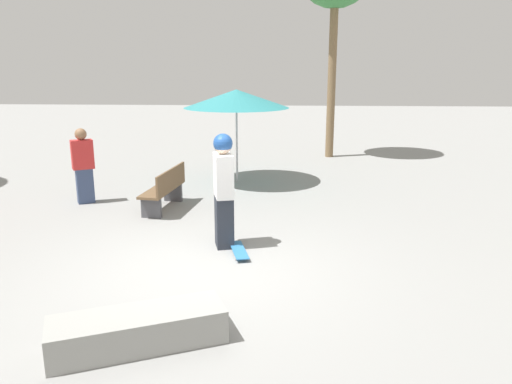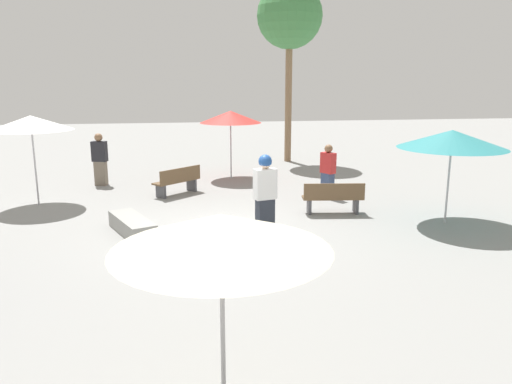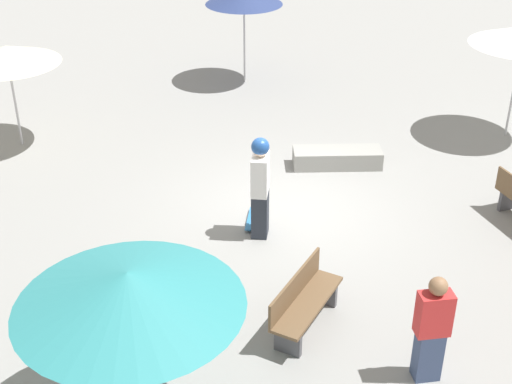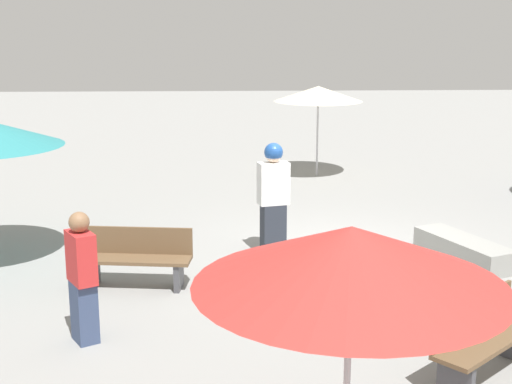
{
  "view_description": "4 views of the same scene",
  "coord_description": "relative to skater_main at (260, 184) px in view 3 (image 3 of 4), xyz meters",
  "views": [
    {
      "loc": [
        6.71,
        1.13,
        2.89
      ],
      "look_at": [
        -1.41,
        0.67,
        0.81
      ],
      "focal_mm": 35.0,
      "sensor_mm": 36.0,
      "label": 1
    },
    {
      "loc": [
        0.92,
        11.02,
        3.52
      ],
      "look_at": [
        -0.69,
        0.65,
        1.12
      ],
      "focal_mm": 35.0,
      "sensor_mm": 36.0,
      "label": 2
    },
    {
      "loc": [
        -10.86,
        -3.6,
        6.79
      ],
      "look_at": [
        -0.84,
        0.3,
        0.75
      ],
      "focal_mm": 50.0,
      "sensor_mm": 36.0,
      "label": 3
    },
    {
      "loc": [
        -1.75,
        -11.15,
        3.71
      ],
      "look_at": [
        -1.26,
        0.18,
        1.04
      ],
      "focal_mm": 50.0,
      "sensor_mm": 36.0,
      "label": 4
    }
  ],
  "objects": [
    {
      "name": "ground_plane",
      "position": [
        0.97,
        -0.17,
        -1.0
      ],
      "size": [
        60.0,
        60.0,
        0.0
      ],
      "primitive_type": "plane",
      "color": "gray"
    },
    {
      "name": "skater_main",
      "position": [
        0.0,
        0.0,
        0.0
      ],
      "size": [
        0.54,
        0.39,
        1.85
      ],
      "rotation": [
        0.0,
        0.0,
        0.25
      ],
      "color": "#282D38",
      "rests_on": "ground_plane"
    },
    {
      "name": "skateboard",
      "position": [
        0.33,
        0.27,
        -0.94
      ],
      "size": [
        0.82,
        0.4,
        0.07
      ],
      "rotation": [
        0.0,
        0.0,
        0.25
      ],
      "color": "teal",
      "rests_on": "ground_plane"
    },
    {
      "name": "concrete_ledge",
      "position": [
        3.03,
        -0.55,
        -0.81
      ],
      "size": [
        1.24,
        1.9,
        0.37
      ],
      "rotation": [
        0.0,
        0.0,
        1.97
      ],
      "color": "gray",
      "rests_on": "ground_plane"
    },
    {
      "name": "bench_far",
      "position": [
        -2.08,
        -1.47,
        -0.57
      ],
      "size": [
        1.64,
        0.63,
        0.85
      ],
      "rotation": [
        0.0,
        0.0,
        3.02
      ],
      "color": "#47474C",
      "rests_on": "ground_plane"
    },
    {
      "name": "shade_umbrella_teal",
      "position": [
        -4.59,
        -0.23,
        1.09
      ],
      "size": [
        2.58,
        2.58,
        2.31
      ],
      "color": "#B7B7BC",
      "rests_on": "ground_plane"
    },
    {
      "name": "shade_umbrella_cream",
      "position": [
        1.52,
        6.22,
        1.05
      ],
      "size": [
        2.2,
        2.2,
        2.24
      ],
      "color": "#B7B7BC",
      "rests_on": "ground_plane"
    },
    {
      "name": "bystander_far",
      "position": [
        -2.48,
        -3.3,
        -0.2
      ],
      "size": [
        0.43,
        0.5,
        1.61
      ],
      "rotation": [
        0.0,
        0.0,
        2.1
      ],
      "color": "#38476B",
      "rests_on": "ground_plane"
    }
  ]
}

